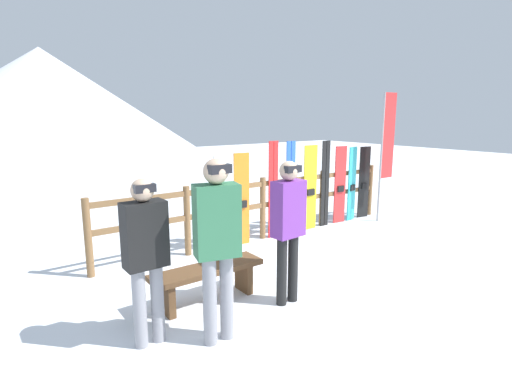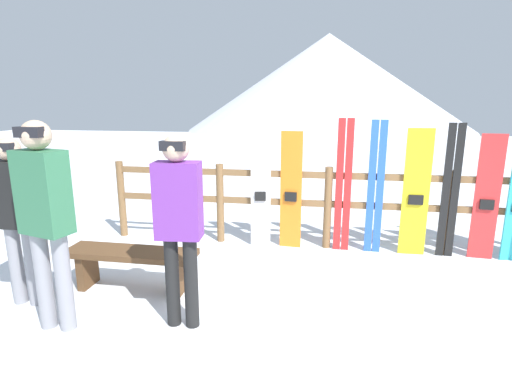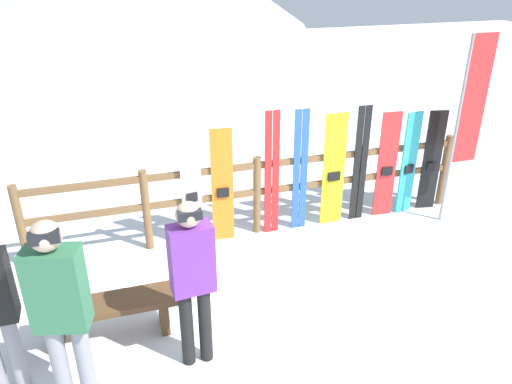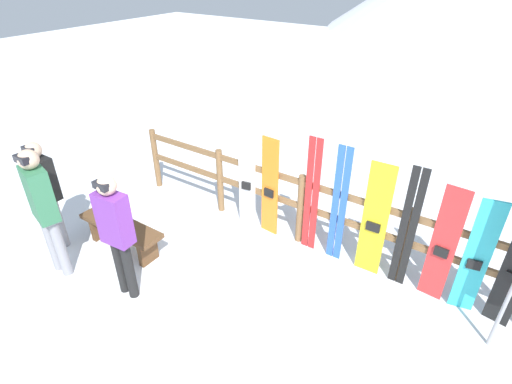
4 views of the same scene
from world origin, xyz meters
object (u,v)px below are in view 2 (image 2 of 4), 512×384
at_px(bench, 132,260).
at_px(snowboard_white, 261,191).
at_px(person_purple, 179,217).
at_px(ski_pair_blue, 376,188).
at_px(snowboard_red, 487,198).
at_px(ski_pair_black, 450,192).
at_px(ski_pair_red, 343,186).
at_px(person_plaid_green, 45,211).
at_px(snowboard_yellow, 416,193).
at_px(snowboard_orange, 291,191).
at_px(person_black, 17,210).

bearing_deg(bench, snowboard_white, 54.06).
xyz_separation_m(person_purple, snowboard_white, (0.35, 2.05, -0.22)).
bearing_deg(ski_pair_blue, bench, -149.31).
bearing_deg(snowboard_red, ski_pair_black, 179.53).
bearing_deg(ski_pair_red, ski_pair_black, 0.00).
bearing_deg(person_plaid_green, snowboard_yellow, 34.32).
distance_m(bench, person_plaid_green, 1.09).
bearing_deg(bench, ski_pair_red, 35.07).
bearing_deg(snowboard_orange, person_purple, -110.10).
relative_size(person_purple, ski_pair_red, 0.97).
relative_size(ski_pair_blue, snowboard_yellow, 1.06).
bearing_deg(snowboard_orange, snowboard_red, -0.00).
bearing_deg(snowboard_orange, ski_pair_blue, 0.18).
bearing_deg(ski_pair_red, snowboard_red, -0.12).
distance_m(snowboard_orange, ski_pair_black, 1.93).
relative_size(bench, snowboard_white, 0.89).
bearing_deg(snowboard_red, person_purple, -146.48).
bearing_deg(person_purple, ski_pair_black, 37.46).
distance_m(snowboard_white, snowboard_orange, 0.40).
distance_m(ski_pair_blue, ski_pair_black, 0.88).
bearing_deg(bench, person_plaid_green, -111.71).
distance_m(snowboard_orange, ski_pair_blue, 1.05).
distance_m(ski_pair_red, ski_pair_blue, 0.39).
distance_m(person_black, person_purple, 1.60).
bearing_deg(bench, snowboard_orange, 45.32).
relative_size(snowboard_white, ski_pair_black, 0.91).
bearing_deg(ski_pair_black, person_plaid_green, -148.58).
bearing_deg(snowboard_white, person_black, -135.25).
xyz_separation_m(person_black, snowboard_white, (1.95, 1.93, -0.18)).
bearing_deg(person_plaid_green, ski_pair_red, 42.84).
relative_size(snowboard_white, snowboard_red, 0.99).
bearing_deg(ski_pair_black, person_black, -155.63).
bearing_deg(snowboard_red, person_plaid_green, -151.24).
bearing_deg(person_plaid_green, ski_pair_blue, 38.63).
xyz_separation_m(person_plaid_green, snowboard_red, (4.13, 2.27, -0.28)).
distance_m(bench, snowboard_white, 1.90).
relative_size(ski_pair_red, ski_pair_blue, 1.01).
bearing_deg(snowboard_yellow, snowboard_red, -0.00).
bearing_deg(bench, ski_pair_black, 23.80).
relative_size(snowboard_white, ski_pair_blue, 0.90).
bearing_deg(snowboard_white, snowboard_yellow, 0.00).
distance_m(person_plaid_green, snowboard_white, 2.68).
distance_m(snowboard_yellow, snowboard_red, 0.81).
height_order(snowboard_yellow, ski_pair_black, ski_pair_black).
xyz_separation_m(ski_pair_red, snowboard_red, (1.68, -0.00, -0.09)).
height_order(ski_pair_red, snowboard_red, ski_pair_red).
relative_size(person_black, snowboard_white, 1.05).
bearing_deg(bench, snowboard_yellow, 26.46).
relative_size(bench, snowboard_red, 0.87).
xyz_separation_m(snowboard_white, ski_pair_black, (2.32, 0.00, 0.07)).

